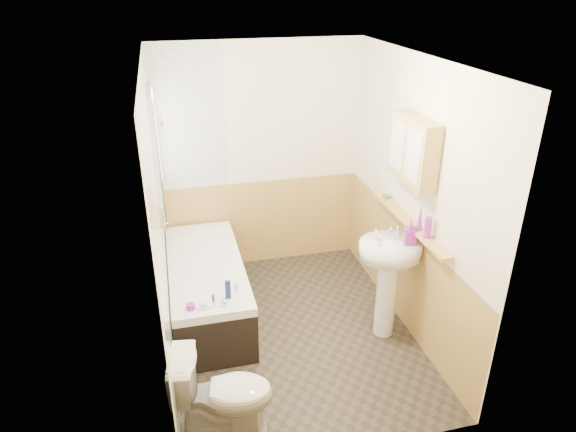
{
  "coord_description": "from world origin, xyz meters",
  "views": [
    {
      "loc": [
        -0.97,
        -3.8,
        3.09
      ],
      "look_at": [
        0.0,
        0.15,
        1.15
      ],
      "focal_mm": 32.0,
      "sensor_mm": 36.0,
      "label": 1
    }
  ],
  "objects_px": {
    "toilet": "(223,394)",
    "medicine_cabinet": "(413,150)",
    "sink": "(389,269)",
    "bathtub": "(207,287)",
    "pine_shelf": "(408,222)"
  },
  "relations": [
    {
      "from": "toilet",
      "to": "medicine_cabinet",
      "type": "distance_m",
      "value": 2.43
    },
    {
      "from": "toilet",
      "to": "sink",
      "type": "xyz_separation_m",
      "value": [
        1.6,
        0.8,
        0.34
      ]
    },
    {
      "from": "bathtub",
      "to": "pine_shelf",
      "type": "distance_m",
      "value": 2.02
    },
    {
      "from": "bathtub",
      "to": "toilet",
      "type": "bearing_deg",
      "value": -91.15
    },
    {
      "from": "toilet",
      "to": "medicine_cabinet",
      "type": "height_order",
      "value": "medicine_cabinet"
    },
    {
      "from": "medicine_cabinet",
      "to": "toilet",
      "type": "bearing_deg",
      "value": -152.75
    },
    {
      "from": "sink",
      "to": "pine_shelf",
      "type": "xyz_separation_m",
      "value": [
        0.2,
        0.11,
        0.39
      ]
    },
    {
      "from": "bathtub",
      "to": "sink",
      "type": "bearing_deg",
      "value": -24.04
    },
    {
      "from": "pine_shelf",
      "to": "medicine_cabinet",
      "type": "distance_m",
      "value": 0.67
    },
    {
      "from": "bathtub",
      "to": "toilet",
      "type": "relative_size",
      "value": 2.36
    },
    {
      "from": "medicine_cabinet",
      "to": "sink",
      "type": "bearing_deg",
      "value": -146.79
    },
    {
      "from": "bathtub",
      "to": "pine_shelf",
      "type": "relative_size",
      "value": 1.23
    },
    {
      "from": "medicine_cabinet",
      "to": "pine_shelf",
      "type": "bearing_deg",
      "value": 0.53
    },
    {
      "from": "bathtub",
      "to": "medicine_cabinet",
      "type": "height_order",
      "value": "medicine_cabinet"
    },
    {
      "from": "bathtub",
      "to": "pine_shelf",
      "type": "bearing_deg",
      "value": -18.36
    }
  ]
}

